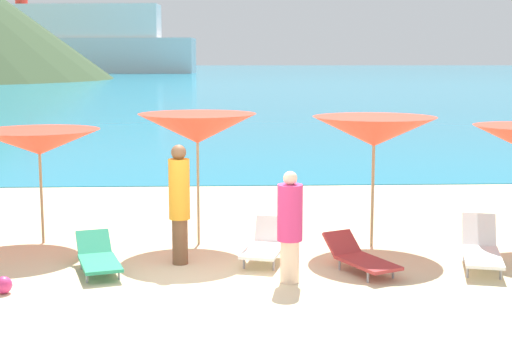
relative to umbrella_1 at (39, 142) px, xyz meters
name	(u,v)px	position (x,y,z in m)	size (l,w,h in m)	color
ground_plane	(213,182)	(2.90, 7.46, -1.96)	(50.00, 100.00, 0.30)	beige
ocean_water	(224,70)	(2.90, 225.81, -1.80)	(650.00, 440.00, 0.02)	teal
umbrella_1	(39,142)	(0.00, 0.00, 0.00)	(2.25, 2.25, 2.03)	#9E7F59
umbrella_2	(197,128)	(2.77, -0.21, 0.25)	(2.21, 2.21, 2.32)	#9E7F59
umbrella_3	(374,132)	(5.81, -0.45, 0.21)	(2.29, 2.29, 2.27)	#9E7F59
lounge_chair_0	(98,257)	(1.28, -1.84, -1.58)	(0.94, 1.54, 0.51)	#268C66
lounge_chair_1	(360,257)	(5.31, -2.02, -1.57)	(1.09, 1.50, 0.51)	#A53333
lounge_chair_3	(266,245)	(3.89, -1.37, -1.53)	(0.86, 1.36, 0.64)	white
lounge_chair_4	(481,248)	(7.27, -1.84, -1.51)	(0.95, 1.72, 0.72)	white
beachgoer_0	(290,225)	(4.18, -2.52, -0.94)	(0.37, 0.37, 1.65)	beige
beachgoer_1	(179,201)	(2.52, -1.46, -0.78)	(0.33, 0.33, 1.92)	brown
beach_ball	(3,285)	(0.15, -2.88, -1.68)	(0.25, 0.25, 0.25)	#D83372
cruise_ship	(57,43)	(-38.23, 173.30, 5.62)	(68.54, 14.70, 19.72)	silver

